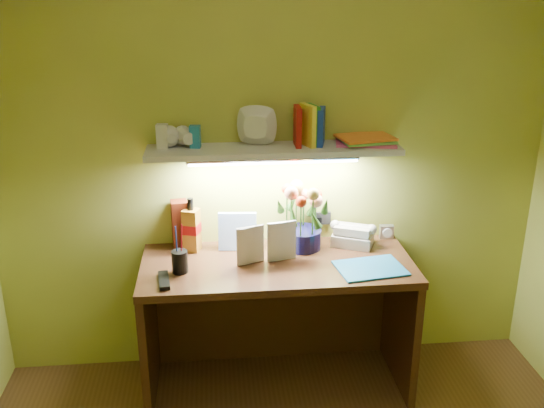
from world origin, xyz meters
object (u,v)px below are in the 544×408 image
at_px(telephone, 353,234).
at_px(flower_bouquet, 302,216).
at_px(desk, 277,325).
at_px(desk_clock, 386,232).
at_px(whisky_bottle, 191,225).

bearing_deg(telephone, flower_bouquet, -153.47).
xyz_separation_m(desk, desk_clock, (0.64, 0.25, 0.41)).
bearing_deg(whisky_bottle, desk_clock, 2.88).
distance_m(flower_bouquet, telephone, 0.31).
bearing_deg(desk, whisky_bottle, 155.93).
xyz_separation_m(telephone, desk_clock, (0.21, 0.07, -0.03)).
relative_size(desk, telephone, 6.57).
bearing_deg(desk_clock, desk, -155.10).
height_order(desk, telephone, telephone).
xyz_separation_m(desk_clock, whisky_bottle, (-1.08, -0.05, 0.11)).
relative_size(flower_bouquet, desk_clock, 4.81).
xyz_separation_m(desk, flower_bouquet, (0.15, 0.17, 0.56)).
bearing_deg(telephone, whisky_bottle, -156.75).
bearing_deg(flower_bouquet, desk_clock, 9.14).
height_order(desk, flower_bouquet, flower_bouquet).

